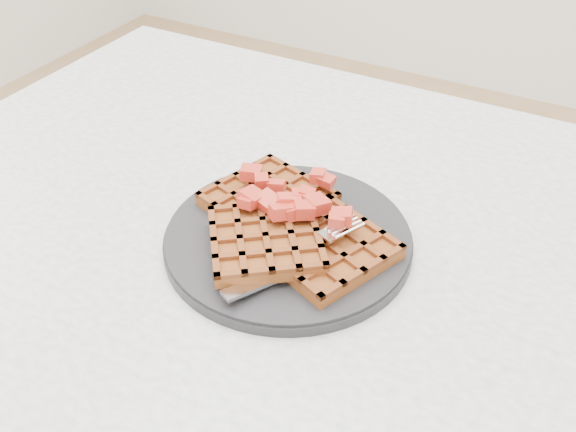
{
  "coord_description": "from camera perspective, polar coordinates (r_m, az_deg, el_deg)",
  "views": [
    {
      "loc": [
        0.21,
        -0.52,
        1.22
      ],
      "look_at": [
        -0.05,
        -0.03,
        0.79
      ],
      "focal_mm": 40.0,
      "sensor_mm": 36.0,
      "label": 1
    }
  ],
  "objects": [
    {
      "name": "waffles",
      "position": [
        0.7,
        -0.14,
        -1.0
      ],
      "size": [
        0.25,
        0.23,
        0.03
      ],
      "color": "brown",
      "rests_on": "plate"
    },
    {
      "name": "strawberry_pile",
      "position": [
        0.68,
        -0.0,
        0.92
      ],
      "size": [
        0.15,
        0.15,
        0.02
      ],
      "primitive_type": null,
      "color": "#A71307",
      "rests_on": "waffles"
    },
    {
      "name": "fork",
      "position": [
        0.66,
        1.5,
        -3.98
      ],
      "size": [
        0.1,
        0.17,
        0.02
      ],
      "primitive_type": null,
      "rotation": [
        0.0,
        0.0,
        -0.44
      ],
      "color": "silver",
      "rests_on": "plate"
    },
    {
      "name": "table",
      "position": [
        0.8,
        4.29,
        -8.37
      ],
      "size": [
        1.2,
        0.8,
        0.75
      ],
      "color": "silver",
      "rests_on": "ground"
    },
    {
      "name": "plate",
      "position": [
        0.71,
        -0.0,
        -2.03
      ],
      "size": [
        0.28,
        0.28,
        0.02
      ],
      "primitive_type": "cylinder",
      "color": "black",
      "rests_on": "table"
    }
  ]
}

